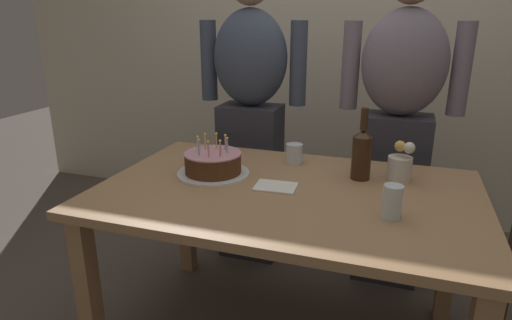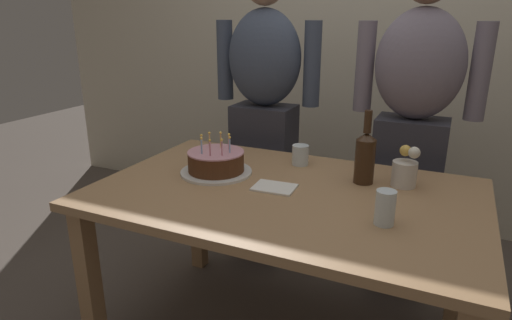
{
  "view_description": "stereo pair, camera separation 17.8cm",
  "coord_description": "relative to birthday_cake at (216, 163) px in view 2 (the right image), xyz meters",
  "views": [
    {
      "loc": [
        0.4,
        -1.58,
        1.4
      ],
      "look_at": [
        -0.14,
        0.02,
        0.84
      ],
      "focal_mm": 30.78,
      "sensor_mm": 36.0,
      "label": 1
    },
    {
      "loc": [
        0.57,
        -1.51,
        1.4
      ],
      "look_at": [
        -0.14,
        0.02,
        0.84
      ],
      "focal_mm": 30.78,
      "sensor_mm": 36.0,
      "label": 2
    }
  ],
  "objects": [
    {
      "name": "wine_bottle",
      "position": [
        0.61,
        0.16,
        0.07
      ],
      "size": [
        0.08,
        0.08,
        0.3
      ],
      "color": "#382314",
      "rests_on": "dining_table"
    },
    {
      "name": "water_glass_far",
      "position": [
        0.29,
        0.27,
        -0.0
      ],
      "size": [
        0.08,
        0.08,
        0.09
      ],
      "primitive_type": "cylinder",
      "color": "silver",
      "rests_on": "dining_table"
    },
    {
      "name": "person_man_bearded",
      "position": [
        -0.06,
        0.65,
        0.09
      ],
      "size": [
        0.61,
        0.27,
        1.66
      ],
      "rotation": [
        0.0,
        0.0,
        3.14
      ],
      "color": "#33333D",
      "rests_on": "ground_plane"
    },
    {
      "name": "birthday_cake",
      "position": [
        0.0,
        0.0,
        0.0
      ],
      "size": [
        0.31,
        0.31,
        0.17
      ],
      "color": "white",
      "rests_on": "dining_table"
    },
    {
      "name": "water_glass_near",
      "position": [
        0.75,
        -0.2,
        0.01
      ],
      "size": [
        0.07,
        0.07,
        0.12
      ],
      "primitive_type": "cylinder",
      "color": "silver",
      "rests_on": "dining_table"
    },
    {
      "name": "dining_table",
      "position": [
        0.35,
        -0.06,
        -0.14
      ],
      "size": [
        1.5,
        0.96,
        0.74
      ],
      "color": "#A37A51",
      "rests_on": "ground_plane"
    },
    {
      "name": "napkin_stack",
      "position": [
        0.3,
        -0.06,
        -0.04
      ],
      "size": [
        0.17,
        0.13,
        0.01
      ],
      "primitive_type": "cube",
      "rotation": [
        0.0,
        0.0,
        0.05
      ],
      "color": "white",
      "rests_on": "dining_table"
    },
    {
      "name": "back_wall",
      "position": [
        0.35,
        1.49,
        0.51
      ],
      "size": [
        5.2,
        0.1,
        2.6
      ],
      "primitive_type": "cube",
      "color": "beige",
      "rests_on": "ground_plane"
    },
    {
      "name": "person_woman_cardigan",
      "position": [
        0.74,
        0.65,
        0.09
      ],
      "size": [
        0.61,
        0.27,
        1.66
      ],
      "rotation": [
        0.0,
        0.0,
        3.14
      ],
      "color": "#33333D",
      "rests_on": "ground_plane"
    },
    {
      "name": "flower_vase",
      "position": [
        0.77,
        0.19,
        0.02
      ],
      "size": [
        0.1,
        0.1,
        0.17
      ],
      "color": "silver",
      "rests_on": "dining_table"
    }
  ]
}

